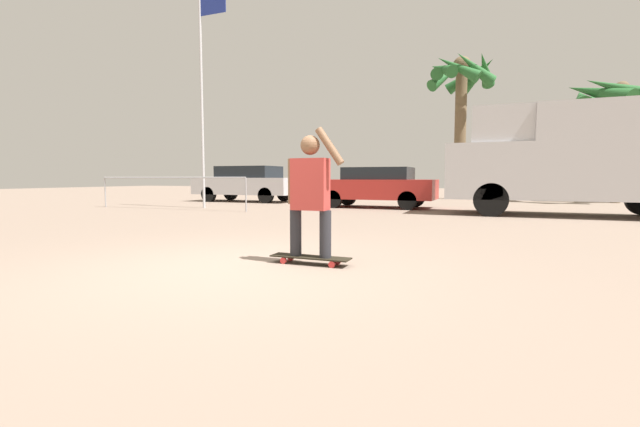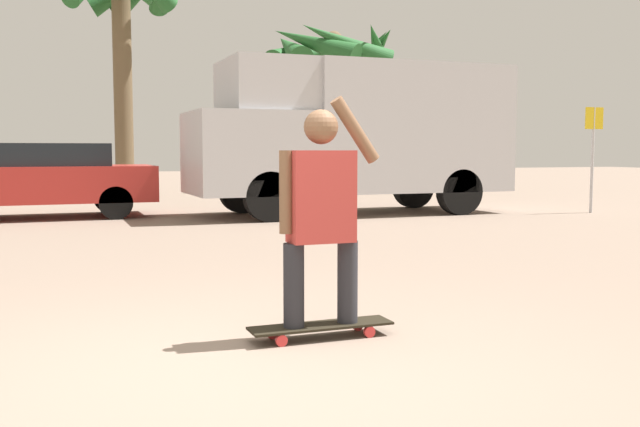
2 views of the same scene
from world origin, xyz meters
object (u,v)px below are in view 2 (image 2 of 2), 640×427
at_px(person_skateboarder, 321,204).
at_px(street_sign, 593,145).
at_px(camper_van, 355,132).
at_px(parked_car_red, 42,178).
at_px(skateboard, 321,327).
at_px(palm_tree_near_van, 334,54).
at_px(palm_tree_center_background, 120,4).

xyz_separation_m(person_skateboarder, street_sign, (8.68, 7.17, 0.48)).
xyz_separation_m(person_skateboarder, camper_van, (4.07, 8.69, 0.73)).
relative_size(camper_van, parked_car_red, 1.54).
relative_size(skateboard, street_sign, 0.46).
relative_size(camper_van, street_sign, 2.96).
bearing_deg(skateboard, palm_tree_near_van, 67.76).
relative_size(parked_car_red, palm_tree_near_van, 0.77).
xyz_separation_m(parked_car_red, palm_tree_center_background, (2.21, 7.34, 4.75)).
relative_size(skateboard, person_skateboarder, 0.64).
xyz_separation_m(camper_van, palm_tree_center_background, (-3.67, 8.63, 3.86)).
xyz_separation_m(skateboard, camper_van, (4.07, 8.69, 1.56)).
bearing_deg(person_skateboarder, street_sign, 39.54).
height_order(parked_car_red, palm_tree_near_van, palm_tree_near_van).
bearing_deg(palm_tree_near_van, camper_van, -108.97).
bearing_deg(street_sign, skateboard, -140.46).
bearing_deg(camper_van, person_skateboarder, -115.07).
bearing_deg(palm_tree_near_van, palm_tree_center_background, 172.66).
xyz_separation_m(camper_van, palm_tree_near_van, (2.69, 7.81, 2.64)).
relative_size(parked_car_red, street_sign, 1.93).
distance_m(skateboard, camper_van, 9.72).
relative_size(person_skateboarder, palm_tree_center_background, 0.22).
relative_size(person_skateboarder, parked_car_red, 0.37).
xyz_separation_m(camper_van, parked_car_red, (-5.88, 1.29, -0.89)).
bearing_deg(parked_car_red, street_sign, -15.04).
relative_size(person_skateboarder, camper_van, 0.24).
distance_m(person_skateboarder, parked_car_red, 10.15).
relative_size(palm_tree_center_background, street_sign, 3.22).
bearing_deg(palm_tree_center_background, palm_tree_near_van, -7.34).
height_order(parked_car_red, palm_tree_center_background, palm_tree_center_background).
relative_size(palm_tree_near_van, palm_tree_center_background, 0.77).
relative_size(camper_van, palm_tree_near_van, 1.19).
distance_m(person_skateboarder, street_sign, 11.27).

